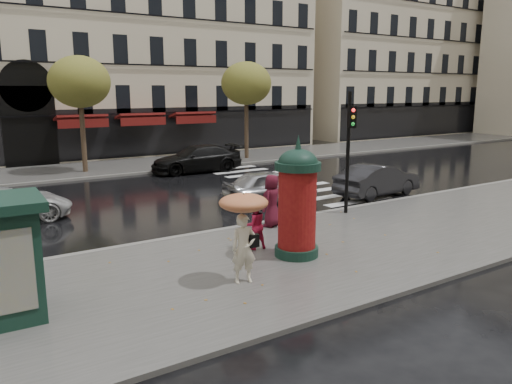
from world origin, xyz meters
TOP-DOWN VIEW (x-y plane):
  - ground at (0.00, 0.00)m, footprint 160.00×160.00m
  - near_sidewalk at (0.00, -0.50)m, footprint 90.00×7.00m
  - far_sidewalk at (0.00, 19.00)m, footprint 90.00×6.00m
  - near_kerb at (0.00, 3.00)m, footprint 90.00×0.25m
  - far_kerb at (0.00, 16.00)m, footprint 90.00×0.25m
  - zebra_crossing at (6.00, 9.60)m, footprint 3.60×11.75m
  - bldg_far_corner at (6.00, 30.00)m, footprint 26.00×14.00m
  - bldg_far_right at (34.00, 30.00)m, footprint 24.00×14.00m
  - tree_far_left at (-2.00, 18.00)m, footprint 3.40×3.40m
  - tree_far_right at (9.00, 18.00)m, footprint 3.40×3.40m
  - woman_umbrella at (-3.22, -1.46)m, footprint 1.18×1.18m
  - woman_red at (-1.59, 0.61)m, footprint 0.77×0.64m
  - man_burgundy at (0.29, 2.40)m, footprint 1.05×0.93m
  - morris_column at (-0.91, -0.56)m, footprint 1.28×1.28m
  - traffic_light at (3.75, 2.35)m, footprint 0.34×0.45m
  - car_silver at (2.68, 5.95)m, footprint 4.30×2.00m
  - car_darkgrey at (7.53, 4.40)m, footprint 4.56×1.96m
  - car_white at (-7.30, 8.52)m, footprint 4.64×2.17m
  - car_black at (3.66, 15.00)m, footprint 5.48×2.47m

SIDE VIEW (x-z plane):
  - ground at x=0.00m, z-range 0.00..0.00m
  - zebra_crossing at x=6.00m, z-range 0.00..0.01m
  - near_sidewalk at x=0.00m, z-range 0.00..0.12m
  - far_sidewalk at x=0.00m, z-range 0.00..0.12m
  - near_kerb at x=0.00m, z-range 0.00..0.14m
  - far_kerb at x=0.00m, z-range 0.00..0.14m
  - car_white at x=-7.30m, z-range 0.00..1.28m
  - car_silver at x=2.68m, z-range 0.00..1.43m
  - car_darkgrey at x=7.53m, z-range 0.00..1.46m
  - car_black at x=3.66m, z-range 0.00..1.56m
  - woman_red at x=-1.59m, z-range 0.12..1.57m
  - man_burgundy at x=0.29m, z-range 0.12..1.92m
  - woman_umbrella at x=-3.22m, z-range 0.48..2.76m
  - morris_column at x=-0.91m, z-range 0.05..3.48m
  - traffic_light at x=3.75m, z-range 0.60..5.17m
  - tree_far_left at x=-2.00m, z-range 1.85..8.49m
  - tree_far_right at x=9.00m, z-range 1.85..8.49m
  - bldg_far_corner at x=6.00m, z-range -0.14..22.76m
  - bldg_far_right at x=34.00m, z-range -0.14..22.76m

